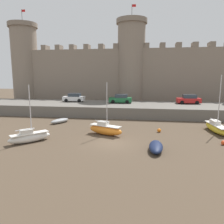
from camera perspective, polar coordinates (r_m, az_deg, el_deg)
The scene contains 13 objects.
ground_plane at distance 22.57m, azimuth 0.11°, elevation -8.12°, with size 160.00×160.00×0.00m, color #4C3D2D.
quay_road at distance 38.99m, azimuth 3.80°, elevation 0.80°, with size 62.78×10.00×1.80m, color #666059.
castle at distance 49.86m, azimuth 5.00°, elevation 10.95°, with size 57.46×6.68×21.77m.
sailboat_foreground_centre at distance 24.25m, azimuth -20.73°, elevation -6.06°, with size 3.75×3.90×5.94m.
rowboat_midflat_right at distance 32.57m, azimuth -13.46°, elevation -2.22°, with size 2.42×3.27×0.63m.
rowboat_foreground_left at distance 20.68m, azimuth 11.39°, elevation -8.86°, with size 1.39×3.49×0.76m.
sailboat_foreground_right at distance 29.37m, azimuth 25.55°, elevation -3.69°, with size 1.87×5.47×6.92m.
sailboat_midflat_centre at distance 25.43m, azimuth -1.76°, elevation -4.51°, with size 4.41×2.68×6.08m.
mooring_buoy_mid_mud at distance 27.25m, azimuth 12.20°, elevation -4.71°, with size 0.47×0.47×0.47m, color orange.
mooring_buoy_off_centre at distance 24.58m, azimuth 27.10°, elevation -7.17°, with size 0.45×0.45×0.45m, color #E04C1E.
car_quay_centre_west at distance 40.03m, azimuth 2.26°, elevation 3.47°, with size 4.15×1.98×1.62m.
car_quay_west at distance 42.72m, azimuth -9.89°, elevation 3.73°, with size 4.15×1.98×1.62m.
car_quay_centre_east at distance 41.42m, azimuth 19.44°, elevation 3.14°, with size 4.15×1.98×1.62m.
Camera 1 is at (3.14, -21.26, 6.90)m, focal length 35.00 mm.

